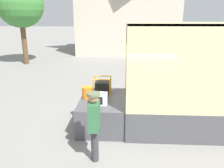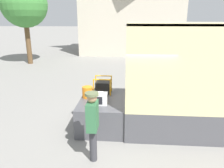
% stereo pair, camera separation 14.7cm
% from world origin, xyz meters
% --- Properties ---
extents(ground_plane, '(160.00, 160.00, 0.00)m').
position_xyz_m(ground_plane, '(0.00, 0.00, 0.00)').
color(ground_plane, gray).
extents(tailgate_deck, '(1.43, 2.15, 0.89)m').
position_xyz_m(tailgate_deck, '(-0.72, 0.00, 0.44)').
color(tailgate_deck, '#4C4C51').
rests_on(tailgate_deck, ground).
extents(microwave, '(0.46, 0.35, 0.34)m').
position_xyz_m(microwave, '(-0.77, -0.46, 1.05)').
color(microwave, white).
rests_on(microwave, tailgate_deck).
extents(portable_generator, '(0.58, 0.51, 0.56)m').
position_xyz_m(portable_generator, '(-0.76, 0.51, 1.10)').
color(portable_generator, black).
rests_on(portable_generator, tailgate_deck).
extents(orange_bucket, '(0.34, 0.34, 0.36)m').
position_xyz_m(orange_bucket, '(-1.22, 0.05, 1.07)').
color(orange_bucket, orange).
rests_on(orange_bucket, tailgate_deck).
extents(worker_person, '(0.31, 0.44, 1.75)m').
position_xyz_m(worker_person, '(-0.74, -1.93, 1.08)').
color(worker_person, '#38383D').
rests_on(worker_person, ground).
extents(house_backdrop, '(9.64, 6.36, 8.21)m').
position_xyz_m(house_backdrop, '(0.21, 15.75, 4.19)').
color(house_backdrop, beige).
rests_on(house_backdrop, ground).
extents(street_tree, '(3.26, 3.26, 5.88)m').
position_xyz_m(street_tree, '(-7.37, 9.34, 4.23)').
color(street_tree, brown).
rests_on(street_tree, ground).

